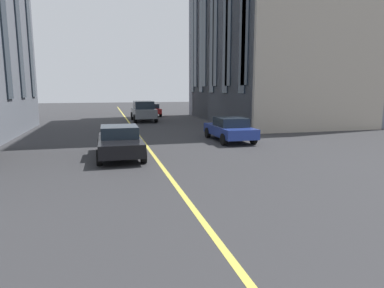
% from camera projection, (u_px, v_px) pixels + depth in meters
% --- Properties ---
extents(lane_centre_line, '(80.00, 0.16, 0.01)m').
position_uv_depth(lane_centre_line, '(145.00, 144.00, 18.45)').
color(lane_centre_line, '#D8C64C').
rests_on(lane_centre_line, ground_plane).
extents(car_grey_mid, '(4.70, 2.14, 1.88)m').
position_uv_depth(car_grey_mid, '(144.00, 111.00, 31.35)').
color(car_grey_mid, slate).
rests_on(car_grey_mid, ground_plane).
extents(car_blue_oncoming, '(4.40, 1.95, 1.37)m').
position_uv_depth(car_blue_oncoming, '(230.00, 129.00, 19.35)').
color(car_blue_oncoming, navy).
rests_on(car_blue_oncoming, ground_plane).
extents(car_black_parked_a, '(4.40, 1.95, 1.37)m').
position_uv_depth(car_black_parked_a, '(120.00, 141.00, 14.72)').
color(car_black_parked_a, black).
rests_on(car_black_parked_a, ground_plane).
extents(car_red_near, '(4.40, 1.95, 1.37)m').
position_uv_depth(car_red_near, '(151.00, 110.00, 37.62)').
color(car_red_near, '#B21E1E').
rests_on(car_red_near, ground_plane).
extents(building_right_far, '(17.41, 13.73, 19.06)m').
position_uv_depth(building_right_far, '(282.00, 18.00, 31.12)').
color(building_right_far, slate).
rests_on(building_right_far, ground_plane).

